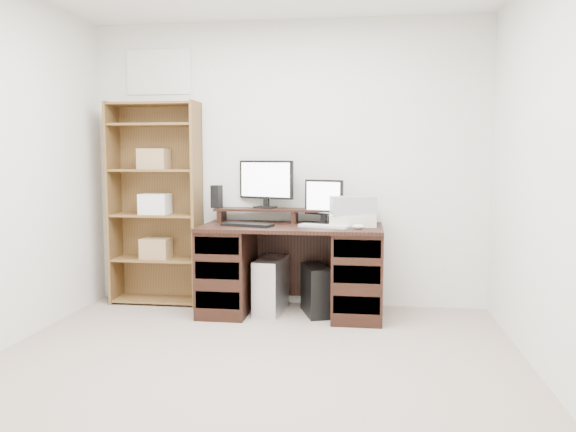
% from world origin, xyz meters
% --- Properties ---
extents(room, '(3.54, 4.04, 2.54)m').
position_xyz_m(room, '(-0.00, 0.00, 1.25)').
color(room, tan).
rests_on(room, ground).
extents(desk, '(1.50, 0.70, 0.75)m').
position_xyz_m(desk, '(0.09, 1.64, 0.39)').
color(desk, black).
rests_on(desk, ground).
extents(riser_shelf, '(1.40, 0.22, 0.12)m').
position_xyz_m(riser_shelf, '(0.09, 1.85, 0.84)').
color(riser_shelf, black).
rests_on(riser_shelf, desk).
extents(monitor_wide, '(0.50, 0.22, 0.42)m').
position_xyz_m(monitor_wide, '(-0.17, 1.89, 1.10)').
color(monitor_wide, black).
rests_on(monitor_wide, riser_shelf).
extents(monitor_small, '(0.33, 0.18, 0.38)m').
position_xyz_m(monitor_small, '(0.34, 1.78, 0.95)').
color(monitor_small, black).
rests_on(monitor_small, desk).
extents(speaker, '(0.10, 0.10, 0.20)m').
position_xyz_m(speaker, '(-0.60, 1.84, 0.97)').
color(speaker, black).
rests_on(speaker, riser_shelf).
extents(keyboard_black, '(0.45, 0.25, 0.02)m').
position_xyz_m(keyboard_black, '(-0.27, 1.54, 0.76)').
color(keyboard_black, black).
rests_on(keyboard_black, desk).
extents(keyboard_white, '(0.43, 0.24, 0.02)m').
position_xyz_m(keyboard_white, '(0.37, 1.55, 0.76)').
color(keyboard_white, silver).
rests_on(keyboard_white, desk).
extents(mouse, '(0.11, 0.09, 0.04)m').
position_xyz_m(mouse, '(0.64, 1.47, 0.77)').
color(mouse, silver).
rests_on(mouse, desk).
extents(printer, '(0.39, 0.31, 0.09)m').
position_xyz_m(printer, '(0.59, 1.69, 0.80)').
color(printer, beige).
rests_on(printer, desk).
extents(basket, '(0.40, 0.32, 0.15)m').
position_xyz_m(basket, '(0.59, 1.69, 0.92)').
color(basket, '#91979B').
rests_on(basket, printer).
extents(tower_silver, '(0.25, 0.48, 0.46)m').
position_xyz_m(tower_silver, '(-0.09, 1.66, 0.23)').
color(tower_silver, silver).
rests_on(tower_silver, ground).
extents(tower_black, '(0.30, 0.45, 0.41)m').
position_xyz_m(tower_black, '(0.29, 1.65, 0.21)').
color(tower_black, black).
rests_on(tower_black, ground).
extents(bookshelf, '(0.80, 0.30, 1.80)m').
position_xyz_m(bookshelf, '(-1.17, 1.86, 0.92)').
color(bookshelf, brown).
rests_on(bookshelf, ground).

